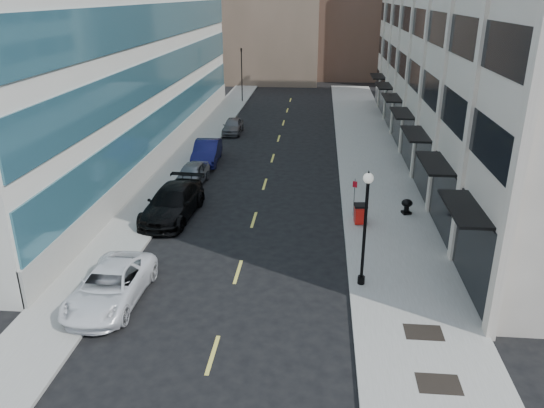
% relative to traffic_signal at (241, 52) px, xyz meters
% --- Properties ---
extents(ground, '(160.00, 160.00, 0.00)m').
position_rel_traffic_signal_xyz_m(ground, '(5.50, -48.00, -5.72)').
color(ground, black).
rests_on(ground, ground).
extents(sidewalk_right, '(5.00, 80.00, 0.15)m').
position_rel_traffic_signal_xyz_m(sidewalk_right, '(13.00, -28.00, -5.64)').
color(sidewalk_right, gray).
rests_on(sidewalk_right, ground).
extents(sidewalk_left, '(3.00, 80.00, 0.15)m').
position_rel_traffic_signal_xyz_m(sidewalk_left, '(-1.00, -28.00, -5.64)').
color(sidewalk_left, gray).
rests_on(sidewalk_left, ground).
extents(building_right, '(15.30, 46.50, 18.25)m').
position_rel_traffic_signal_xyz_m(building_right, '(22.44, -21.01, 3.28)').
color(building_right, beige).
rests_on(building_right, ground).
extents(building_left, '(16.14, 46.00, 20.00)m').
position_rel_traffic_signal_xyz_m(building_left, '(-10.45, -21.00, 4.27)').
color(building_left, silver).
rests_on(building_left, ground).
extents(skyline_stone, '(10.00, 14.00, 20.00)m').
position_rel_traffic_signal_xyz_m(skyline_stone, '(23.50, 18.00, 4.28)').
color(skyline_stone, beige).
rests_on(skyline_stone, ground).
extents(grate_mid, '(1.40, 1.00, 0.01)m').
position_rel_traffic_signal_xyz_m(grate_mid, '(13.10, -47.00, -5.56)').
color(grate_mid, black).
rests_on(grate_mid, sidewalk_right).
extents(grate_far, '(1.40, 1.00, 0.01)m').
position_rel_traffic_signal_xyz_m(grate_far, '(13.10, -44.20, -5.56)').
color(grate_far, black).
rests_on(grate_far, sidewalk_right).
extents(road_centerline, '(0.15, 68.20, 0.01)m').
position_rel_traffic_signal_xyz_m(road_centerline, '(5.50, -31.00, -5.71)').
color(road_centerline, '#D8CC4C').
rests_on(road_centerline, ground).
extents(traffic_signal, '(0.66, 0.66, 6.98)m').
position_rel_traffic_signal_xyz_m(traffic_signal, '(0.00, 0.00, 0.00)').
color(traffic_signal, black).
rests_on(traffic_signal, ground).
extents(car_white_van, '(2.62, 5.46, 1.50)m').
position_rel_traffic_signal_xyz_m(car_white_van, '(0.70, -42.99, -4.97)').
color(car_white_van, white).
rests_on(car_white_van, ground).
extents(car_black_pickup, '(2.89, 6.21, 1.76)m').
position_rel_traffic_signal_xyz_m(car_black_pickup, '(0.90, -34.00, -4.84)').
color(car_black_pickup, black).
rests_on(car_black_pickup, ground).
extents(car_silver_sedan, '(1.97, 4.31, 1.43)m').
position_rel_traffic_signal_xyz_m(car_silver_sedan, '(0.70, -28.52, -5.00)').
color(car_silver_sedan, gray).
rests_on(car_silver_sedan, ground).
extents(car_blue_sedan, '(2.04, 5.11, 1.65)m').
position_rel_traffic_signal_xyz_m(car_blue_sedan, '(0.70, -23.56, -4.89)').
color(car_blue_sedan, '#121346').
rests_on(car_blue_sedan, ground).
extents(car_grey_sedan, '(1.66, 4.06, 1.38)m').
position_rel_traffic_signal_xyz_m(car_grey_sedan, '(1.22, -14.55, -5.03)').
color(car_grey_sedan, slate).
rests_on(car_grey_sedan, ground).
extents(trash_bin, '(0.74, 0.80, 1.11)m').
position_rel_traffic_signal_xyz_m(trash_bin, '(11.37, -34.29, -4.97)').
color(trash_bin, red).
rests_on(trash_bin, sidewalk_right).
extents(lamppost, '(0.43, 0.43, 5.16)m').
position_rel_traffic_signal_xyz_m(lamppost, '(11.01, -40.81, -2.54)').
color(lamppost, black).
rests_on(lamppost, sidewalk_right).
extents(sign_post, '(0.25, 0.13, 2.19)m').
position_rel_traffic_signal_xyz_m(sign_post, '(11.07, -33.21, -4.14)').
color(sign_post, slate).
rests_on(sign_post, sidewalk_right).
extents(urn_planter, '(0.62, 0.62, 0.87)m').
position_rel_traffic_signal_xyz_m(urn_planter, '(14.10, -32.67, -5.04)').
color(urn_planter, black).
rests_on(urn_planter, sidewalk_right).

